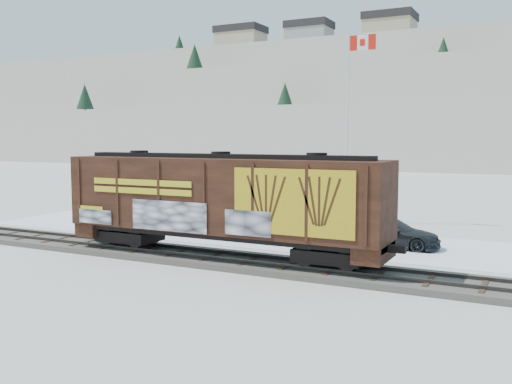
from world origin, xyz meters
The scene contains 9 objects.
ground centered at (0.00, 0.00, 0.00)m, with size 500.00×500.00×0.00m, color white.
rail_track centered at (0.00, 0.00, 0.15)m, with size 50.00×3.40×0.43m.
parking_strip centered at (0.00, 7.50, 0.01)m, with size 40.00×8.00×0.03m, color white.
hillside centered at (-0.05, 139.79, 14.37)m, with size 360.00×110.00×93.00m.
hopper_railcar centered at (0.38, -0.01, 3.03)m, with size 15.86×3.06×4.71m.
flagpole centered at (1.90, 14.57, 4.86)m, with size 2.30×0.90×12.87m.
car_silver centered at (-7.47, 8.02, 0.83)m, with size 1.88×4.68×1.59m, color #B7B9BF.
car_white centered at (1.45, 5.72, 0.72)m, with size 1.46×4.20×1.38m, color white.
car_dark centered at (6.62, 7.38, 0.79)m, with size 2.12×5.21×1.51m, color #21242A.
Camera 1 is at (13.85, -22.95, 5.89)m, focal length 40.00 mm.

